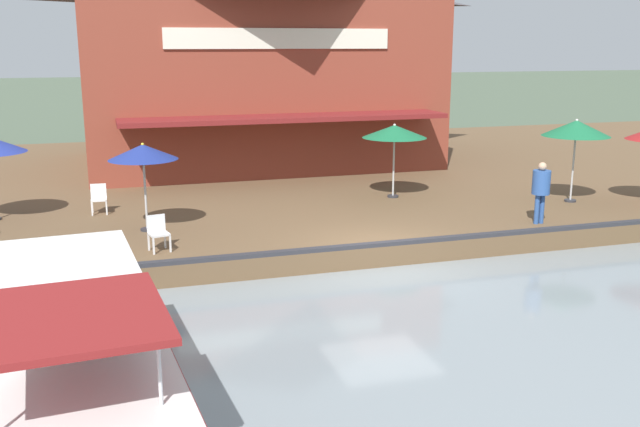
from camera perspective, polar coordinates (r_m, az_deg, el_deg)
The scene contains 12 objects.
ground_plane at distance 17.53m, azimuth 4.94°, elevation -4.58°, with size 220.00×220.00×0.00m, color #4C5B47.
quay_deck at distance 27.65m, azimuth -3.60°, elevation 2.77°, with size 22.00×56.00×0.60m, color brown.
quay_edge_fender at distance 17.43m, azimuth 4.86°, elevation -2.45°, with size 0.20×50.40×0.10m, color #2D2D33.
waterfront_restaurant at distance 29.98m, azimuth -5.35°, elevation 12.04°, with size 11.11×14.05×8.08m.
patio_umbrella_far_corner at distance 22.66m, azimuth 5.98°, elevation 6.54°, with size 2.04×2.04×2.36m.
patio_umbrella_back_row at distance 23.23m, azimuth 19.82°, elevation 6.43°, with size 2.05×2.05×2.58m.
patio_umbrella_near_quay_edge at distance 18.95m, azimuth -13.98°, elevation 4.77°, with size 1.79×1.79×2.33m.
cafe_chair_under_first_umbrella at distance 17.32m, azimuth -12.84°, elevation -1.39°, with size 0.52×0.52×0.85m.
cafe_chair_facing_river at distance 21.59m, azimuth -17.28°, elevation 1.25°, with size 0.45×0.45×0.85m.
person_at_quay_edge at distance 20.21m, azimuth 17.27°, elevation 2.17°, with size 0.48×0.48×1.70m.
motorboat_distant_upstream at distance 11.80m, azimuth -19.29°, elevation -9.93°, with size 7.62×3.11×2.16m.
tree_behind_restaurant at distance 34.74m, azimuth -5.36°, elevation 14.11°, with size 4.34×4.13×7.43m.
Camera 1 is at (15.43, -6.32, 5.41)m, focal length 40.00 mm.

